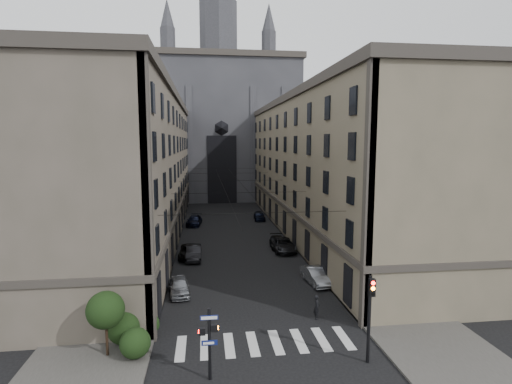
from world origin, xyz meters
name	(u,v)px	position (x,y,z in m)	size (l,w,h in m)	color
sidewalk_left	(155,235)	(-10.50, 36.00, 0.07)	(7.00, 80.00, 0.15)	#383533
sidewalk_right	(304,231)	(10.50, 36.00, 0.07)	(7.00, 80.00, 0.15)	#383533
zebra_crossing	(264,343)	(0.00, 5.00, 0.01)	(11.00, 3.20, 0.01)	beige
building_left	(130,167)	(-13.44, 36.00, 9.34)	(13.60, 60.60, 18.85)	#4D473B
building_right	(326,166)	(13.44, 36.00, 9.34)	(13.60, 60.60, 18.85)	brown
gothic_tower	(219,120)	(0.00, 74.96, 17.80)	(35.00, 23.00, 58.00)	#2D2D33
pedestrian_signal_left	(209,339)	(-3.51, 1.50, 2.32)	(1.02, 0.38, 4.00)	black
traffic_light_right	(370,309)	(5.60, 1.92, 3.29)	(0.34, 0.50, 5.20)	black
shrub_cluster	(122,324)	(-8.72, 5.01, 1.80)	(3.90, 4.40, 3.90)	black
tram_wires	(231,182)	(0.00, 35.63, 7.25)	(14.00, 60.00, 0.43)	black
car_left_near	(179,286)	(-5.86, 13.99, 0.70)	(1.64, 4.09, 1.39)	gray
car_left_midnear	(194,253)	(-4.91, 23.95, 0.75)	(1.59, 4.56, 1.50)	black
car_left_midfar	(190,251)	(-5.37, 24.83, 0.69)	(2.28, 4.95, 1.37)	black
car_left_far	(194,221)	(-5.30, 42.11, 0.72)	(2.02, 4.97, 1.44)	black
car_right_near	(316,276)	(6.20, 15.07, 0.72)	(1.53, 4.38, 1.44)	gray
car_right_midnear	(283,245)	(5.38, 26.02, 0.75)	(2.47, 5.36, 1.49)	black
car_right_midfar	(278,242)	(5.07, 27.68, 0.65)	(1.83, 4.51, 1.31)	black
car_right_far	(259,216)	(5.18, 44.91, 0.73)	(1.72, 4.29, 1.46)	black
pedestrian	(317,307)	(4.27, 8.00, 0.89)	(0.65, 0.43, 1.78)	black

